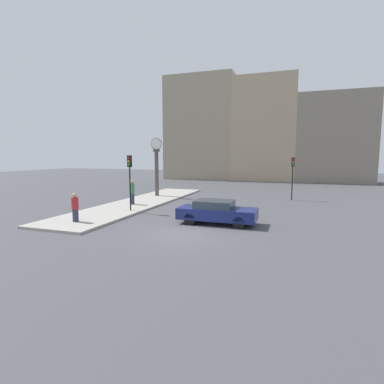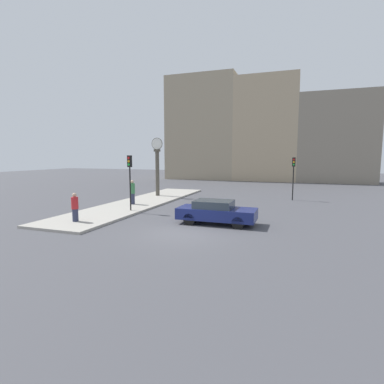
{
  "view_description": "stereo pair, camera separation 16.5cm",
  "coord_description": "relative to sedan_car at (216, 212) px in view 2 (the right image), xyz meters",
  "views": [
    {
      "loc": [
        5.0,
        -13.3,
        3.73
      ],
      "look_at": [
        -1.4,
        5.28,
        1.35
      ],
      "focal_mm": 28.0,
      "sensor_mm": 36.0,
      "label": 1
    },
    {
      "loc": [
        5.16,
        -13.24,
        3.73
      ],
      "look_at": [
        -1.4,
        5.28,
        1.35
      ],
      "focal_mm": 28.0,
      "sensor_mm": 36.0,
      "label": 2
    }
  ],
  "objects": [
    {
      "name": "pedestrian_green_hoodie",
      "position": [
        -7.43,
        3.68,
        0.36
      ],
      "size": [
        0.38,
        0.38,
        1.8
      ],
      "color": "#2D334C",
      "rests_on": "sidewalk_corner"
    },
    {
      "name": "sidewalk_corner",
      "position": [
        -7.46,
        4.99,
        -0.61
      ],
      "size": [
        3.94,
        18.88,
        0.14
      ],
      "primitive_type": "cube",
      "color": "#A39E93",
      "rests_on": "ground_plane"
    },
    {
      "name": "street_clock",
      "position": [
        -7.83,
        8.75,
        2.01
      ],
      "size": [
        1.05,
        0.45,
        5.19
      ],
      "color": "#4C473D",
      "rests_on": "sidewalk_corner"
    },
    {
      "name": "ground_plane",
      "position": [
        -1.01,
        -2.45,
        -0.68
      ],
      "size": [
        120.0,
        120.0,
        0.0
      ],
      "primitive_type": "plane",
      "color": "#47474C"
    },
    {
      "name": "traffic_light_near",
      "position": [
        -6.23,
        1.41,
        2.06
      ],
      "size": [
        0.26,
        0.24,
        3.63
      ],
      "color": "black",
      "rests_on": "sidewalk_corner"
    },
    {
      "name": "pedestrian_red_top",
      "position": [
        -7.33,
        -2.57,
        0.24
      ],
      "size": [
        0.37,
        0.37,
        1.58
      ],
      "color": "#2D334C",
      "rests_on": "sidewalk_corner"
    },
    {
      "name": "building_row",
      "position": [
        -1.91,
        30.65,
        6.69
      ],
      "size": [
        30.07,
        5.0,
        16.11
      ],
      "color": "gray",
      "rests_on": "ground_plane"
    },
    {
      "name": "traffic_light_far",
      "position": [
        3.8,
        10.76,
        1.91
      ],
      "size": [
        0.26,
        0.24,
        3.6
      ],
      "color": "black",
      "rests_on": "ground_plane"
    },
    {
      "name": "sedan_car",
      "position": [
        0.0,
        0.0,
        0.0
      ],
      "size": [
        4.27,
        1.74,
        1.31
      ],
      "color": "navy",
      "rests_on": "ground_plane"
    }
  ]
}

